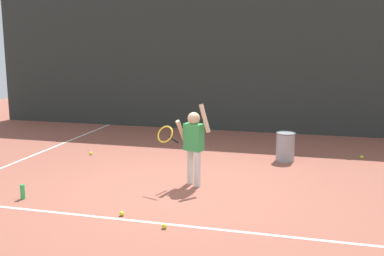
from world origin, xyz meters
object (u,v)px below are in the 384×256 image
water_bottle (23,192)px  tennis_ball_3 (164,226)px  ball_hopper (285,146)px  tennis_ball_4 (122,214)px  tennis_ball_0 (91,153)px  tennis_player (193,142)px  tennis_ball_2 (362,157)px

water_bottle → tennis_ball_3: 2.45m
ball_hopper → tennis_ball_4: (-1.93, -3.56, -0.26)m
ball_hopper → tennis_ball_4: 4.05m
ball_hopper → tennis_ball_0: (-3.91, -0.56, -0.26)m
tennis_ball_3 → water_bottle: bearing=167.7°
tennis_player → water_bottle: bearing=-130.8°
tennis_ball_0 → tennis_ball_3: same height
tennis_ball_2 → tennis_ball_3: bearing=-121.9°
ball_hopper → tennis_ball_3: size_ratio=8.52×
ball_hopper → water_bottle: bearing=-137.7°
water_bottle → tennis_player: bearing=29.8°
water_bottle → tennis_ball_4: water_bottle is taller
water_bottle → tennis_ball_4: 1.73m
ball_hopper → tennis_ball_2: ball_hopper is taller
tennis_player → water_bottle: (-2.28, -1.31, -0.62)m
tennis_player → tennis_ball_0: 3.01m
tennis_player → tennis_ball_3: tennis_player is taller
tennis_ball_3 → tennis_ball_2: bearing=58.1°
ball_hopper → tennis_ball_3: 4.02m
tennis_player → tennis_ball_3: bearing=-66.9°
water_bottle → tennis_ball_0: water_bottle is taller
tennis_ball_0 → tennis_ball_2: 5.50m
tennis_player → tennis_ball_0: bearing=170.2°
tennis_ball_3 → ball_hopper: bearing=72.1°
tennis_ball_0 → tennis_ball_3: (2.67, -3.26, 0.00)m
tennis_player → ball_hopper: (1.35, 1.99, -0.44)m
tennis_ball_3 → tennis_ball_4: (-0.69, 0.26, 0.00)m
tennis_player → tennis_ball_3: (0.12, -1.83, -0.69)m
tennis_player → tennis_ball_2: size_ratio=20.46×
tennis_ball_3 → tennis_player: bearing=93.7°
tennis_ball_2 → water_bottle: bearing=-143.1°
tennis_ball_4 → tennis_ball_0: bearing=123.5°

